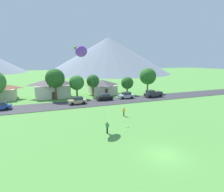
# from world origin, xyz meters

# --- Properties ---
(ground_plane) EXTENTS (400.00, 400.00, 0.00)m
(ground_plane) POSITION_xyz_m (0.00, 0.00, 0.00)
(ground_plane) COLOR #569942
(road_strip) EXTENTS (160.00, 7.72, 0.08)m
(road_strip) POSITION_xyz_m (0.00, 27.55, 0.04)
(road_strip) COLOR #38383D
(road_strip) RESTS_ON ground
(mountain_east_ridge) EXTENTS (99.75, 99.75, 28.62)m
(mountain_east_ridge) POSITION_xyz_m (41.95, 129.48, 14.31)
(mountain_east_ridge) COLOR gray
(mountain_east_ridge) RESTS_ON ground
(house_leftmost) EXTENTS (9.94, 7.27, 5.50)m
(house_leftmost) POSITION_xyz_m (-8.84, 38.92, 2.85)
(house_leftmost) COLOR beige
(house_leftmost) RESTS_ON ground
(house_left_center) EXTENTS (7.78, 8.43, 4.38)m
(house_left_center) POSITION_xyz_m (6.04, 38.92, 2.27)
(house_left_center) COLOR beige
(house_left_center) RESTS_ON ground
(tree_near_left) EXTENTS (5.27, 5.27, 7.94)m
(tree_near_left) POSITION_xyz_m (20.26, 35.30, 5.29)
(tree_near_left) COLOR brown
(tree_near_left) RESTS_ON ground
(tree_center) EXTENTS (4.05, 4.05, 6.42)m
(tree_center) POSITION_xyz_m (-2.79, 34.30, 4.37)
(tree_center) COLOR #4C3823
(tree_center) RESTS_ON ground
(tree_right_of_center) EXTENTS (4.94, 4.94, 8.24)m
(tree_right_of_center) POSITION_xyz_m (-8.30, 34.38, 5.75)
(tree_right_of_center) COLOR brown
(tree_right_of_center) RESTS_ON ground
(tree_near_right) EXTENTS (3.63, 3.63, 6.37)m
(tree_near_right) POSITION_xyz_m (2.06, 35.30, 4.52)
(tree_near_right) COLOR #4C3823
(tree_near_right) RESTS_ON ground
(tree_far_right) EXTENTS (3.69, 3.69, 5.47)m
(tree_far_right) POSITION_xyz_m (12.44, 34.27, 3.61)
(tree_far_right) COLOR #4C3823
(tree_far_right) RESTS_ON ground
(parked_car_blue_west_end) EXTENTS (4.22, 2.11, 1.68)m
(parked_car_blue_west_end) POSITION_xyz_m (-20.15, 28.30, 0.87)
(parked_car_blue_west_end) COLOR #2847A8
(parked_car_blue_west_end) RESTS_ON road_strip
(parked_car_tan_mid_west) EXTENTS (4.26, 2.20, 1.68)m
(parked_car_tan_mid_west) POSITION_xyz_m (-4.03, 27.66, 0.87)
(parked_car_tan_mid_west) COLOR tan
(parked_car_tan_mid_west) RESTS_ON road_strip
(parked_car_black_mid_east) EXTENTS (4.20, 2.08, 1.68)m
(parked_car_black_mid_east) POSITION_xyz_m (3.42, 29.33, 0.87)
(parked_car_black_mid_east) COLOR black
(parked_car_black_mid_east) RESTS_ON road_strip
(parked_car_silver_east_end) EXTENTS (4.26, 2.20, 1.68)m
(parked_car_silver_east_end) POSITION_xyz_m (9.70, 29.38, 0.87)
(parked_car_silver_east_end) COLOR #B7BCC1
(parked_car_silver_east_end) RESTS_ON road_strip
(pickup_truck_charcoal_west_side) EXTENTS (5.26, 2.45, 1.99)m
(pickup_truck_charcoal_west_side) POSITION_xyz_m (17.65, 28.27, 1.06)
(pickup_truck_charcoal_west_side) COLOR #333338
(pickup_truck_charcoal_west_side) RESTS_ON road_strip
(kite_flyer_with_kite) EXTENTS (3.90, 7.27, 12.55)m
(kite_flyer_with_kite) POSITION_xyz_m (-5.76, 13.66, 11.42)
(kite_flyer_with_kite) COLOR black
(kite_flyer_with_kite) RESTS_ON ground
(watcher_person) EXTENTS (0.56, 0.24, 1.68)m
(watcher_person) POSITION_xyz_m (2.13, 14.82, 0.88)
(watcher_person) COLOR #3D3D42
(watcher_person) RESTS_ON ground
(soccer_ball) EXTENTS (0.24, 0.24, 0.24)m
(soccer_ball) POSITION_xyz_m (0.11, 9.08, 0.12)
(soccer_ball) COLOR white
(soccer_ball) RESTS_ON ground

